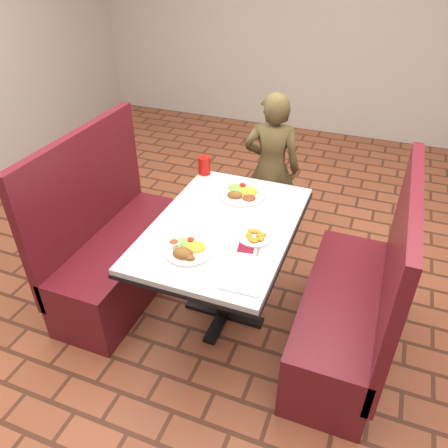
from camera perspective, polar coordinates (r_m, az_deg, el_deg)
The scene contains 15 objects.
room at distance 2.14m, azimuth 0.00°, elevation 26.65°, with size 7.00×7.04×2.82m.
dining_table at distance 2.62m, azimuth 0.00°, elevation -1.74°, with size 0.81×1.21×0.75m.
booth_bench_left at distance 3.14m, azimuth -13.75°, elevation -3.41°, with size 0.47×1.20×1.17m.
booth_bench_right at distance 2.72m, azimuth 16.18°, elevation -10.80°, with size 0.47×1.20×1.17m.
diner_person at distance 3.50m, azimuth 6.19°, elevation 7.19°, with size 0.45×0.29×1.23m, color brown.
near_dinner_plate at distance 2.34m, azimuth -4.78°, elevation -3.16°, with size 0.26×0.26×0.08m.
far_dinner_plate at distance 2.84m, azimuth 2.42°, elevation 4.20°, with size 0.30×0.30×0.08m.
plantain_plate at distance 2.45m, azimuth 4.05°, elevation -1.61°, with size 0.19×0.19×0.03m.
maroon_napkin at distance 2.38m, azimuth 2.90°, elevation -3.12°, with size 0.09×0.09×0.00m, color maroon.
spoon_utensil at distance 2.38m, azimuth 4.63°, elevation -3.10°, with size 0.01×0.14×0.00m, color #BCBCC1.
red_tumbler at distance 3.09m, azimuth -2.59°, elevation 7.66°, with size 0.08×0.08×0.13m, color #B8140C.
paper_napkin at distance 2.15m, azimuth 2.42°, elevation -7.69°, with size 0.20×0.15×0.01m, color white.
knife_utensil at distance 2.32m, azimuth -4.68°, elevation -4.16°, with size 0.01×0.16×0.00m, color silver.
fork_utensil at distance 2.36m, azimuth -6.13°, elevation -3.34°, with size 0.01×0.17×0.00m, color silver.
lettuce_shreds at distance 2.60m, azimuth 1.30°, elevation 0.53°, with size 0.28×0.32×0.00m, color #94BB4B, non-canonical shape.
Camera 1 is at (0.77, -1.98, 2.19)m, focal length 35.00 mm.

